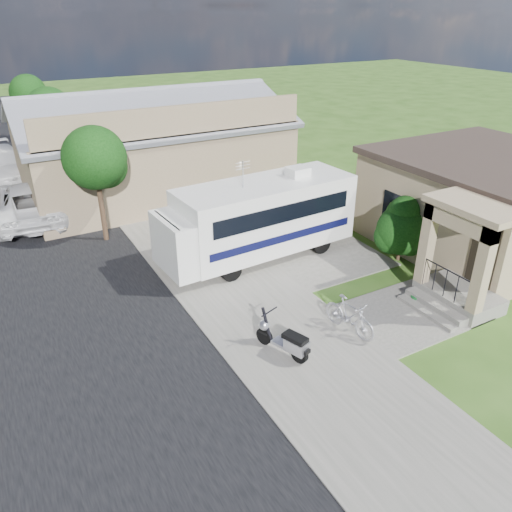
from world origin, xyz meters
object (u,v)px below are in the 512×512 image
shrub (402,227)px  scooter (285,341)px  garden_hose (417,299)px  motorhome (259,217)px  van (4,164)px  pickup_truck (32,201)px  bicycle (349,318)px

shrub → scooter: size_ratio=1.46×
scooter → garden_hose: bearing=-15.8°
motorhome → shrub: size_ratio=3.00×
shrub → van: shrub is taller
pickup_truck → garden_hose: bearing=132.0°
motorhome → pickup_truck: size_ratio=1.25×
pickup_truck → bicycle: bearing=122.0°
motorhome → van: bearing=112.5°
shrub → garden_hose: shrub is taller
bicycle → van: size_ratio=0.32×
shrub → bicycle: shrub is taller
shrub → garden_hose: (-1.62, -2.58, -1.17)m
bicycle → scooter: bearing=169.5°
scooter → pickup_truck: bearing=89.2°
scooter → bicycle: bearing=-19.3°
motorhome → scooter: (-2.32, -5.52, -1.10)m
bicycle → van: (-7.15, 20.50, 0.28)m
shrub → van: 21.22m
van → bicycle: bearing=-79.9°
pickup_truck → garden_hose: (9.68, -13.42, -0.73)m
scooter → van: (-5.01, 20.49, 0.32)m
pickup_truck → van: 6.80m
bicycle → pickup_truck: (-6.63, 13.72, 0.29)m
garden_hose → scooter: bearing=-176.9°
motorhome → van: 16.69m
motorhome → shrub: bearing=-34.3°
pickup_truck → shrub: bearing=142.4°
scooter → bicycle: scooter is taller
van → garden_hose: (10.20, -20.20, -0.73)m
motorhome → bicycle: bearing=-95.5°
garden_hose → bicycle: bearing=-174.4°
scooter → pickup_truck: pickup_truck is taller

